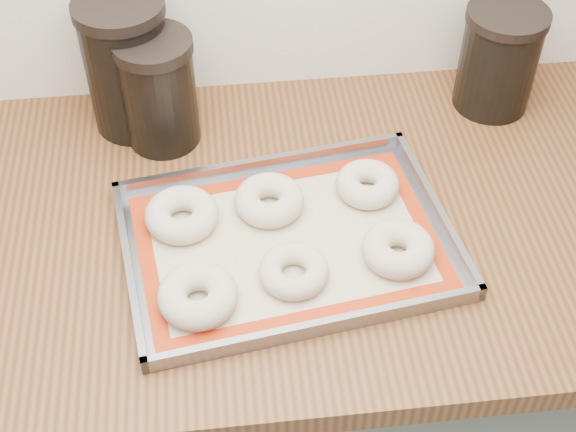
{
  "coord_description": "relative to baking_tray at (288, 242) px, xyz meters",
  "views": [
    {
      "loc": [
        -0.14,
        0.86,
        1.76
      ],
      "look_at": [
        -0.06,
        1.61,
        0.96
      ],
      "focal_mm": 50.0,
      "sensor_mm": 36.0,
      "label": 1
    }
  ],
  "objects": [
    {
      "name": "baking_mat",
      "position": [
        0.0,
        0.0,
        -0.0
      ],
      "size": [
        0.46,
        0.35,
        0.0
      ],
      "rotation": [
        0.0,
        0.0,
        0.14
      ],
      "color": "#C6B793",
      "rests_on": "baking_tray"
    },
    {
      "name": "bagel_front_left",
      "position": [
        -0.13,
        -0.1,
        0.02
      ],
      "size": [
        0.12,
        0.12,
        0.04
      ],
      "primitive_type": "torus",
      "rotation": [
        0.0,
        0.0,
        -0.09
      ],
      "color": "beige",
      "rests_on": "baking_mat"
    },
    {
      "name": "bagel_back_right",
      "position": [
        0.13,
        0.09,
        0.02
      ],
      "size": [
        0.1,
        0.1,
        0.04
      ],
      "primitive_type": "torus",
      "rotation": [
        0.0,
        0.0,
        0.06
      ],
      "color": "beige",
      "rests_on": "baking_mat"
    },
    {
      "name": "cabinet",
      "position": [
        0.06,
        0.06,
        -0.48
      ],
      "size": [
        3.0,
        0.65,
        0.86
      ],
      "primitive_type": "cube",
      "color": "slate",
      "rests_on": "floor"
    },
    {
      "name": "bagel_back_left",
      "position": [
        -0.15,
        0.05,
        0.02
      ],
      "size": [
        0.11,
        0.11,
        0.04
      ],
      "primitive_type": "torus",
      "rotation": [
        0.0,
        0.0,
        0.06
      ],
      "color": "beige",
      "rests_on": "baking_mat"
    },
    {
      "name": "canister_mid",
      "position": [
        -0.17,
        0.26,
        0.09
      ],
      "size": [
        0.12,
        0.12,
        0.19
      ],
      "color": "black",
      "rests_on": "countertop"
    },
    {
      "name": "bagel_back_mid",
      "position": [
        -0.02,
        0.07,
        0.02
      ],
      "size": [
        0.12,
        0.12,
        0.04
      ],
      "primitive_type": "torus",
      "rotation": [
        0.0,
        0.0,
        0.15
      ],
      "color": "beige",
      "rests_on": "baking_mat"
    },
    {
      "name": "bagel_front_right",
      "position": [
        0.15,
        -0.05,
        0.02
      ],
      "size": [
        0.12,
        0.12,
        0.04
      ],
      "primitive_type": "torus",
      "rotation": [
        0.0,
        0.0,
        0.22
      ],
      "color": "beige",
      "rests_on": "baking_mat"
    },
    {
      "name": "bagel_front_mid",
      "position": [
        0.0,
        -0.07,
        0.01
      ],
      "size": [
        0.13,
        0.13,
        0.03
      ],
      "primitive_type": "torus",
      "rotation": [
        0.0,
        0.0,
        0.41
      ],
      "color": "beige",
      "rests_on": "baking_mat"
    },
    {
      "name": "countertop",
      "position": [
        0.06,
        0.06,
        -0.03
      ],
      "size": [
        3.06,
        0.68,
        0.04
      ],
      "primitive_type": "cube",
      "color": "brown",
      "rests_on": "cabinet"
    },
    {
      "name": "canister_right",
      "position": [
        0.38,
        0.29,
        0.08
      ],
      "size": [
        0.13,
        0.13,
        0.18
      ],
      "color": "black",
      "rests_on": "countertop"
    },
    {
      "name": "baking_tray",
      "position": [
        0.0,
        0.0,
        0.0
      ],
      "size": [
        0.5,
        0.39,
        0.03
      ],
      "rotation": [
        0.0,
        0.0,
        0.14
      ],
      "color": "gray",
      "rests_on": "countertop"
    },
    {
      "name": "canister_left",
      "position": [
        -0.22,
        0.3,
        0.11
      ],
      "size": [
        0.14,
        0.14,
        0.22
      ],
      "color": "black",
      "rests_on": "countertop"
    }
  ]
}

